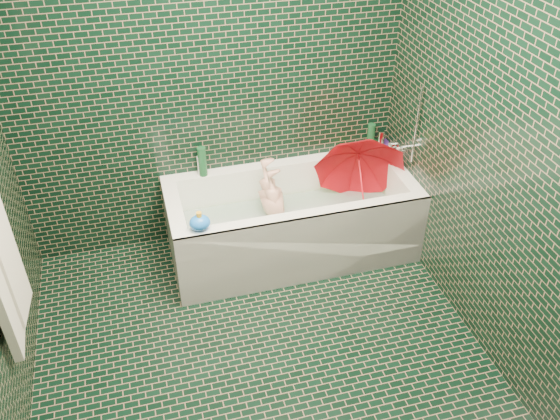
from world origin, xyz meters
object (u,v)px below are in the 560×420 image
object	(u,v)px
bathtub	(292,228)
bath_toy	(200,223)
rubber_duck	(347,149)
child	(277,215)
umbrella	(361,181)

from	to	relation	value
bathtub	bath_toy	size ratio (longest dim) A/B	10.60
rubber_duck	bath_toy	bearing A→B (deg)	-143.15
child	umbrella	xyz separation A→B (m)	(0.59, -0.07, 0.22)
bathtub	rubber_duck	size ratio (longest dim) A/B	15.73
umbrella	rubber_duck	bearing A→B (deg)	106.12
bath_toy	umbrella	bearing A→B (deg)	34.86
bathtub	rubber_duck	world-z (taller)	rubber_duck
child	bathtub	bearing A→B (deg)	66.89
child	bath_toy	size ratio (longest dim) A/B	5.11
bathtub	umbrella	size ratio (longest dim) A/B	2.76
child	rubber_duck	distance (m)	0.73
bathtub	rubber_duck	bearing A→B (deg)	33.08
bathtub	child	xyz separation A→B (m)	(-0.10, 0.05, 0.10)
rubber_duck	bathtub	bearing A→B (deg)	-137.87
bathtub	child	size ratio (longest dim) A/B	2.07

